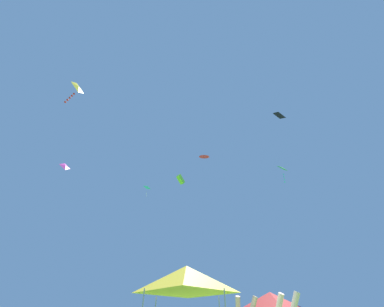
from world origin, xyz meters
name	(u,v)px	position (x,y,z in m)	size (l,w,h in m)	color
canopy_tent_yellow	(186,279)	(-0.92, 7.34, 3.24)	(3.56, 3.56, 3.81)	#9E9EA3
canopy_tent_red	(271,301)	(4.53, 13.72, 2.84)	(3.13, 3.13, 3.34)	#9E9EA3
kite_lime_box	(181,179)	(-1.78, 12.67, 11.74)	(0.76, 0.89, 0.75)	#75D138
kite_yellow_diamond	(78,88)	(-11.12, 8.34, 18.94)	(1.19, 1.31, 3.26)	yellow
kite_green_diamond	(283,169)	(11.47, 22.43, 18.90)	(1.52, 1.52, 3.05)	green
kite_black_diamond	(280,115)	(11.73, 19.13, 25.96)	(1.55, 1.49, 1.24)	black
kite_red_delta	(204,156)	(0.76, 23.44, 21.94)	(1.74, 1.74, 0.58)	red
kite_magenta_diamond	(65,166)	(-15.17, 16.64, 15.96)	(1.30, 1.30, 1.10)	#D6389E
kite_cyan_diamond	(147,188)	(-7.31, 23.86, 16.97)	(1.00, 0.82, 1.70)	#2DB7CC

